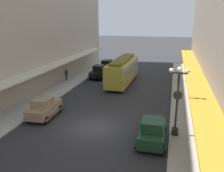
{
  "coord_description": "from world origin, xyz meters",
  "views": [
    {
      "loc": [
        5.93,
        -16.81,
        8.55
      ],
      "look_at": [
        0.0,
        6.0,
        1.8
      ],
      "focal_mm": 38.26,
      "sensor_mm": 36.0,
      "label": 1
    }
  ],
  "objects_px": {
    "parked_car_0": "(44,107)",
    "pedestrian_1": "(202,122)",
    "streetcar": "(123,70)",
    "fire_hydrant": "(40,103)",
    "lamp_post_with_clock": "(177,99)",
    "pedestrian_0": "(66,74)",
    "parked_car_1": "(107,65)",
    "pedestrian_2": "(179,75)",
    "parked_car_3": "(99,72)",
    "parked_car_2": "(152,130)"
  },
  "relations": [
    {
      "from": "parked_car_2",
      "to": "fire_hydrant",
      "type": "bearing_deg",
      "value": 160.87
    },
    {
      "from": "pedestrian_1",
      "to": "fire_hydrant",
      "type": "bearing_deg",
      "value": 173.13
    },
    {
      "from": "streetcar",
      "to": "pedestrian_1",
      "type": "xyz_separation_m",
      "value": [
        8.88,
        -12.83,
        -0.89
      ]
    },
    {
      "from": "pedestrian_0",
      "to": "pedestrian_1",
      "type": "relative_size",
      "value": 1.0
    },
    {
      "from": "lamp_post_with_clock",
      "to": "fire_hydrant",
      "type": "xyz_separation_m",
      "value": [
        -12.75,
        2.52,
        -2.42
      ]
    },
    {
      "from": "lamp_post_with_clock",
      "to": "pedestrian_0",
      "type": "height_order",
      "value": "lamp_post_with_clock"
    },
    {
      "from": "parked_car_2",
      "to": "fire_hydrant",
      "type": "distance_m",
      "value": 11.86
    },
    {
      "from": "parked_car_3",
      "to": "parked_car_1",
      "type": "bearing_deg",
      "value": 91.61
    },
    {
      "from": "pedestrian_0",
      "to": "lamp_post_with_clock",
      "type": "bearing_deg",
      "value": -40.86
    },
    {
      "from": "parked_car_0",
      "to": "parked_car_3",
      "type": "xyz_separation_m",
      "value": [
        0.25,
        15.06,
        0.0
      ]
    },
    {
      "from": "parked_car_1",
      "to": "pedestrian_1",
      "type": "xyz_separation_m",
      "value": [
        13.12,
        -20.25,
        0.07
      ]
    },
    {
      "from": "parked_car_0",
      "to": "pedestrian_0",
      "type": "xyz_separation_m",
      "value": [
        -3.42,
        11.89,
        0.07
      ]
    },
    {
      "from": "parked_car_0",
      "to": "parked_car_1",
      "type": "xyz_separation_m",
      "value": [
        0.1,
        20.19,
        0.0
      ]
    },
    {
      "from": "pedestrian_2",
      "to": "pedestrian_0",
      "type": "bearing_deg",
      "value": -165.44
    },
    {
      "from": "parked_car_0",
      "to": "pedestrian_2",
      "type": "bearing_deg",
      "value": 53.58
    },
    {
      "from": "parked_car_2",
      "to": "pedestrian_0",
      "type": "relative_size",
      "value": 2.55
    },
    {
      "from": "streetcar",
      "to": "pedestrian_2",
      "type": "height_order",
      "value": "streetcar"
    },
    {
      "from": "parked_car_0",
      "to": "lamp_post_with_clock",
      "type": "height_order",
      "value": "lamp_post_with_clock"
    },
    {
      "from": "parked_car_1",
      "to": "pedestrian_1",
      "type": "relative_size",
      "value": 2.55
    },
    {
      "from": "parked_car_0",
      "to": "pedestrian_1",
      "type": "distance_m",
      "value": 13.22
    },
    {
      "from": "pedestrian_1",
      "to": "pedestrian_2",
      "type": "xyz_separation_m",
      "value": [
        -1.55,
        15.86,
        -0.02
      ]
    },
    {
      "from": "parked_car_0",
      "to": "pedestrian_0",
      "type": "relative_size",
      "value": 2.58
    },
    {
      "from": "parked_car_0",
      "to": "pedestrian_0",
      "type": "bearing_deg",
      "value": 106.04
    },
    {
      "from": "parked_car_3",
      "to": "pedestrian_2",
      "type": "relative_size",
      "value": 2.6
    },
    {
      "from": "parked_car_1",
      "to": "pedestrian_2",
      "type": "relative_size",
      "value": 2.6
    },
    {
      "from": "parked_car_1",
      "to": "pedestrian_2",
      "type": "xyz_separation_m",
      "value": [
        11.56,
        -4.38,
        0.05
      ]
    },
    {
      "from": "parked_car_1",
      "to": "parked_car_2",
      "type": "xyz_separation_m",
      "value": [
        9.61,
        -22.36,
        0.0
      ]
    },
    {
      "from": "lamp_post_with_clock",
      "to": "pedestrian_1",
      "type": "relative_size",
      "value": 3.09
    },
    {
      "from": "parked_car_0",
      "to": "pedestrian_1",
      "type": "height_order",
      "value": "parked_car_0"
    },
    {
      "from": "parked_car_0",
      "to": "parked_car_2",
      "type": "bearing_deg",
      "value": -12.59
    },
    {
      "from": "pedestrian_0",
      "to": "pedestrian_2",
      "type": "bearing_deg",
      "value": 14.56
    },
    {
      "from": "parked_car_1",
      "to": "parked_car_2",
      "type": "relative_size",
      "value": 1.0
    },
    {
      "from": "parked_car_1",
      "to": "streetcar",
      "type": "height_order",
      "value": "streetcar"
    },
    {
      "from": "lamp_post_with_clock",
      "to": "pedestrian_2",
      "type": "distance_m",
      "value": 16.74
    },
    {
      "from": "parked_car_1",
      "to": "streetcar",
      "type": "xyz_separation_m",
      "value": [
        4.24,
        -7.42,
        0.96
      ]
    },
    {
      "from": "streetcar",
      "to": "pedestrian_1",
      "type": "relative_size",
      "value": 5.77
    },
    {
      "from": "streetcar",
      "to": "fire_hydrant",
      "type": "bearing_deg",
      "value": -117.79
    },
    {
      "from": "parked_car_3",
      "to": "fire_hydrant",
      "type": "relative_size",
      "value": 5.2
    },
    {
      "from": "parked_car_0",
      "to": "fire_hydrant",
      "type": "xyz_separation_m",
      "value": [
        -1.49,
        1.72,
        -0.38
      ]
    },
    {
      "from": "parked_car_2",
      "to": "parked_car_3",
      "type": "distance_m",
      "value": 19.66
    },
    {
      "from": "fire_hydrant",
      "to": "pedestrian_0",
      "type": "bearing_deg",
      "value": 100.74
    },
    {
      "from": "streetcar",
      "to": "pedestrian_0",
      "type": "height_order",
      "value": "streetcar"
    },
    {
      "from": "pedestrian_1",
      "to": "pedestrian_2",
      "type": "relative_size",
      "value": 1.02
    },
    {
      "from": "fire_hydrant",
      "to": "lamp_post_with_clock",
      "type": "bearing_deg",
      "value": -11.19
    },
    {
      "from": "fire_hydrant",
      "to": "pedestrian_2",
      "type": "distance_m",
      "value": 19.28
    },
    {
      "from": "parked_car_3",
      "to": "streetcar",
      "type": "distance_m",
      "value": 4.79
    },
    {
      "from": "lamp_post_with_clock",
      "to": "pedestrian_0",
      "type": "xyz_separation_m",
      "value": [
        -14.68,
        12.7,
        -1.97
      ]
    },
    {
      "from": "parked_car_0",
      "to": "pedestrian_1",
      "type": "xyz_separation_m",
      "value": [
        13.22,
        -0.05,
        0.07
      ]
    },
    {
      "from": "parked_car_0",
      "to": "pedestrian_1",
      "type": "relative_size",
      "value": 2.58
    },
    {
      "from": "pedestrian_1",
      "to": "pedestrian_2",
      "type": "bearing_deg",
      "value": 95.58
    }
  ]
}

